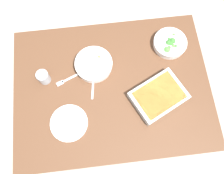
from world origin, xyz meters
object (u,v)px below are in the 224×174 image
object	(u,v)px
stew_bowl	(94,64)
drink_cup	(44,77)
spoon_by_stew	(93,81)
fork_on_table	(68,79)
baking_dish	(159,96)
side_plate	(69,123)
broccoli_bowl	(170,43)

from	to	relation	value
stew_bowl	drink_cup	bearing A→B (deg)	9.72
spoon_by_stew	fork_on_table	world-z (taller)	spoon_by_stew
baking_dish	side_plate	bearing A→B (deg)	9.70
stew_bowl	broccoli_bowl	bearing A→B (deg)	-169.82
stew_bowl	baking_dish	world-z (taller)	same
baking_dish	spoon_by_stew	distance (m)	0.41
baking_dish	stew_bowl	bearing A→B (deg)	-34.56
stew_bowl	spoon_by_stew	xyz separation A→B (m)	(0.01, 0.10, -0.03)
drink_cup	spoon_by_stew	bearing A→B (deg)	170.67
spoon_by_stew	fork_on_table	bearing A→B (deg)	-11.52
broccoli_bowl	baking_dish	size ratio (longest dim) A/B	0.58
baking_dish	fork_on_table	xyz separation A→B (m)	(0.53, -0.18, -0.03)
broccoli_bowl	fork_on_table	world-z (taller)	broccoli_bowl
stew_bowl	drink_cup	distance (m)	0.31
baking_dish	fork_on_table	distance (m)	0.56
drink_cup	side_plate	bearing A→B (deg)	114.15
stew_bowl	fork_on_table	world-z (taller)	stew_bowl
broccoli_bowl	drink_cup	world-z (taller)	drink_cup
fork_on_table	stew_bowl	bearing A→B (deg)	-157.75
broccoli_bowl	drink_cup	size ratio (longest dim) A/B	2.50
side_plate	spoon_by_stew	xyz separation A→B (m)	(-0.16, -0.24, -0.00)
broccoli_bowl	baking_dish	distance (m)	0.36
stew_bowl	spoon_by_stew	world-z (taller)	stew_bowl
spoon_by_stew	broccoli_bowl	bearing A→B (deg)	-159.60
broccoli_bowl	baking_dish	xyz separation A→B (m)	(0.13, 0.34, 0.00)
side_plate	fork_on_table	world-z (taller)	side_plate
drink_cup	fork_on_table	world-z (taller)	drink_cup
side_plate	fork_on_table	size ratio (longest dim) A/B	1.29
fork_on_table	broccoli_bowl	bearing A→B (deg)	-166.61
spoon_by_stew	fork_on_table	distance (m)	0.16
stew_bowl	fork_on_table	size ratio (longest dim) A/B	1.36
drink_cup	stew_bowl	bearing A→B (deg)	-170.28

